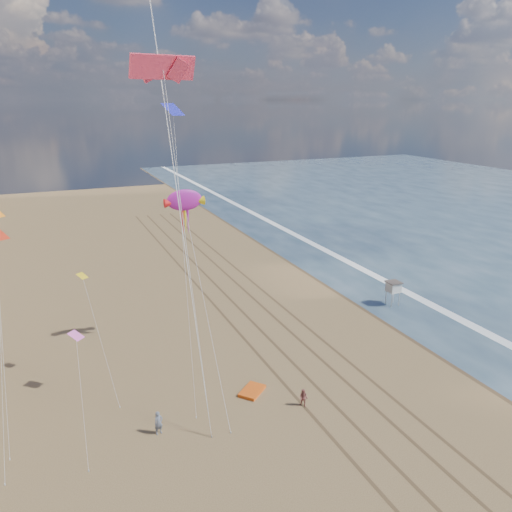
{
  "coord_description": "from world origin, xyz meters",
  "views": [
    {
      "loc": [
        -18.59,
        -16.09,
        23.85
      ],
      "look_at": [
        -0.59,
        26.0,
        9.5
      ],
      "focal_mm": 35.0,
      "sensor_mm": 36.0,
      "label": 1
    }
  ],
  "objects_px": {
    "kite_flyer_a": "(159,423)",
    "show_kite": "(184,201)",
    "grounded_kite": "(252,391)",
    "kite_flyer_b": "(303,398)",
    "lifeguard_stand": "(393,287)"
  },
  "relations": [
    {
      "from": "show_kite",
      "to": "grounded_kite",
      "type": "bearing_deg",
      "value": -78.13
    },
    {
      "from": "lifeguard_stand",
      "to": "kite_flyer_b",
      "type": "relative_size",
      "value": 1.93
    },
    {
      "from": "lifeguard_stand",
      "to": "kite_flyer_b",
      "type": "bearing_deg",
      "value": -144.27
    },
    {
      "from": "grounded_kite",
      "to": "kite_flyer_b",
      "type": "bearing_deg",
      "value": -90.1
    },
    {
      "from": "show_kite",
      "to": "kite_flyer_b",
      "type": "bearing_deg",
      "value": -69.68
    },
    {
      "from": "lifeguard_stand",
      "to": "grounded_kite",
      "type": "distance_m",
      "value": 25.57
    },
    {
      "from": "lifeguard_stand",
      "to": "kite_flyer_a",
      "type": "distance_m",
      "value": 34.25
    },
    {
      "from": "kite_flyer_b",
      "to": "show_kite",
      "type": "bearing_deg",
      "value": 161.1
    },
    {
      "from": "kite_flyer_a",
      "to": "show_kite",
      "type": "bearing_deg",
      "value": 47.82
    },
    {
      "from": "grounded_kite",
      "to": "kite_flyer_b",
      "type": "distance_m",
      "value": 4.69
    },
    {
      "from": "grounded_kite",
      "to": "show_kite",
      "type": "bearing_deg",
      "value": 60.81
    },
    {
      "from": "lifeguard_stand",
      "to": "kite_flyer_b",
      "type": "xyz_separation_m",
      "value": [
        -19.99,
        -14.38,
        -1.53
      ]
    },
    {
      "from": "grounded_kite",
      "to": "kite_flyer_a",
      "type": "height_order",
      "value": "kite_flyer_a"
    },
    {
      "from": "kite_flyer_b",
      "to": "grounded_kite",
      "type": "bearing_deg",
      "value": -178.25
    },
    {
      "from": "kite_flyer_b",
      "to": "lifeguard_stand",
      "type": "bearing_deg",
      "value": 86.52
    }
  ]
}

